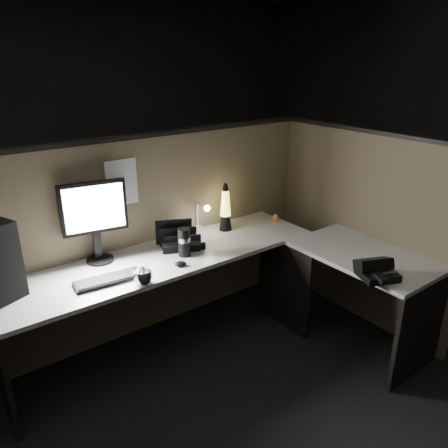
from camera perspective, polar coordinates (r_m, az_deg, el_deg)
floor at (r=3.12m, az=1.43°, el=-19.62°), size 6.00×6.00×0.00m
room_shell at (r=2.39m, az=1.78°, el=11.14°), size 6.00×6.00×6.00m
partition_back at (r=3.39m, az=-8.18°, el=-1.29°), size 2.66×0.06×1.50m
partition_right at (r=3.64m, az=17.25°, el=-0.46°), size 0.06×1.66×1.50m
desk at (r=3.04m, az=1.25°, el=-7.43°), size 2.60×1.60×0.73m
monitor at (r=2.98m, az=-16.58°, el=1.24°), size 0.43×0.18×0.55m
keyboard at (r=2.81m, az=-14.84°, el=-7.03°), size 0.42×0.18×0.02m
mouse at (r=2.92m, az=-5.72°, el=-5.19°), size 0.10×0.08×0.03m
clip_lamp at (r=3.39m, az=-2.88°, el=1.14°), size 0.05×0.19×0.24m
organizer at (r=3.20m, az=-5.89°, el=-2.09°), size 0.34×0.33×0.20m
lava_lamp at (r=3.44m, az=0.19°, el=1.74°), size 0.10×0.10×0.38m
travel_mug at (r=3.03m, az=-5.23°, el=-2.37°), size 0.09×0.09×0.20m
steel_mug at (r=2.72m, az=-10.56°, el=-6.83°), size 0.14×0.14×0.09m
figurine at (r=3.66m, az=6.78°, el=0.92°), size 0.05×0.05×0.05m
pinned_paper at (r=3.09m, az=-13.19°, el=5.26°), size 0.23×0.00×0.32m
desk_phone at (r=2.91m, az=19.23°, el=-5.70°), size 0.28×0.28×0.13m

